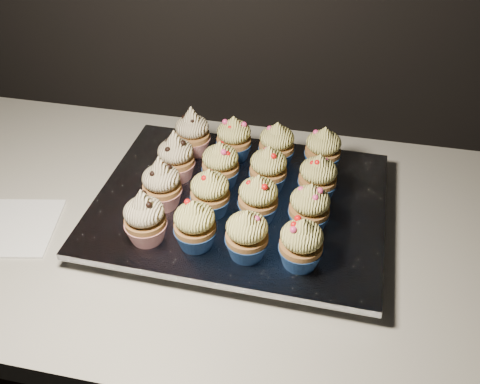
{
  "coord_description": "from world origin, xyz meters",
  "views": [
    {
      "loc": [
        -0.11,
        1.06,
        1.5
      ],
      "look_at": [
        -0.24,
        1.72,
        0.95
      ],
      "focal_mm": 40.0,
      "sensor_mm": 36.0,
      "label": 1
    }
  ],
  "objects": [
    {
      "name": "napkin",
      "position": [
        -0.6,
        1.61,
        0.9
      ],
      "size": [
        0.16,
        0.16,
        0.0
      ],
      "primitive_type": "cube",
      "rotation": [
        0.0,
        0.0,
        0.19
      ],
      "color": "white",
      "rests_on": "worktop"
    },
    {
      "name": "baking_tray",
      "position": [
        -0.24,
        1.72,
        0.91
      ],
      "size": [
        0.44,
        0.34,
        0.02
      ],
      "primitive_type": "cube",
      "rotation": [
        0.0,
        0.0,
        -0.02
      ],
      "color": "black",
      "rests_on": "worktop"
    },
    {
      "name": "cupcake_12",
      "position": [
        -0.36,
        1.84,
        0.97
      ],
      "size": [
        0.06,
        0.06,
        0.1
      ],
      "color": "#A81718",
      "rests_on": "foil_lining"
    },
    {
      "name": "worktop",
      "position": [
        0.0,
        1.7,
        0.88
      ],
      "size": [
        2.44,
        0.64,
        0.04
      ],
      "primitive_type": "cube",
      "color": "beige",
      "rests_on": "cabinet"
    },
    {
      "name": "foil_lining",
      "position": [
        -0.24,
        1.72,
        0.93
      ],
      "size": [
        0.47,
        0.37,
        0.01
      ],
      "primitive_type": "cube",
      "rotation": [
        0.0,
        0.0,
        -0.02
      ],
      "color": "silver",
      "rests_on": "baking_tray"
    },
    {
      "name": "cupcake_2",
      "position": [
        -0.21,
        1.6,
        0.97
      ],
      "size": [
        0.06,
        0.06,
        0.08
      ],
      "color": "navy",
      "rests_on": "foil_lining"
    },
    {
      "name": "cupcake_11",
      "position": [
        -0.12,
        1.75,
        0.97
      ],
      "size": [
        0.06,
        0.06,
        0.08
      ],
      "color": "navy",
      "rests_on": "foil_lining"
    },
    {
      "name": "cupcake_14",
      "position": [
        -0.2,
        1.83,
        0.97
      ],
      "size": [
        0.06,
        0.06,
        0.08
      ],
      "color": "navy",
      "rests_on": "foil_lining"
    },
    {
      "name": "cupcake_1",
      "position": [
        -0.29,
        1.61,
        0.97
      ],
      "size": [
        0.06,
        0.06,
        0.08
      ],
      "color": "navy",
      "rests_on": "foil_lining"
    },
    {
      "name": "cupcake_10",
      "position": [
        -0.21,
        1.76,
        0.97
      ],
      "size": [
        0.06,
        0.06,
        0.08
      ],
      "color": "navy",
      "rests_on": "foil_lining"
    },
    {
      "name": "cupcake_9",
      "position": [
        -0.29,
        1.76,
        0.97
      ],
      "size": [
        0.06,
        0.06,
        0.08
      ],
      "color": "navy",
      "rests_on": "foil_lining"
    },
    {
      "name": "cupcake_4",
      "position": [
        -0.36,
        1.68,
        0.97
      ],
      "size": [
        0.06,
        0.06,
        0.1
      ],
      "color": "#A81718",
      "rests_on": "foil_lining"
    },
    {
      "name": "cupcake_3",
      "position": [
        -0.13,
        1.6,
        0.97
      ],
      "size": [
        0.06,
        0.06,
        0.08
      ],
      "color": "navy",
      "rests_on": "foil_lining"
    },
    {
      "name": "cupcake_7",
      "position": [
        -0.13,
        1.68,
        0.97
      ],
      "size": [
        0.06,
        0.06,
        0.08
      ],
      "color": "navy",
      "rests_on": "foil_lining"
    },
    {
      "name": "cupcake_6",
      "position": [
        -0.21,
        1.68,
        0.97
      ],
      "size": [
        0.06,
        0.06,
        0.08
      ],
      "color": "navy",
      "rests_on": "foil_lining"
    },
    {
      "name": "cupcake_8",
      "position": [
        -0.36,
        1.76,
        0.97
      ],
      "size": [
        0.06,
        0.06,
        0.1
      ],
      "color": "#A81718",
      "rests_on": "foil_lining"
    },
    {
      "name": "cupcake_5",
      "position": [
        -0.28,
        1.68,
        0.97
      ],
      "size": [
        0.06,
        0.06,
        0.08
      ],
      "color": "navy",
      "rests_on": "foil_lining"
    },
    {
      "name": "cupcake_15",
      "position": [
        -0.12,
        1.84,
        0.97
      ],
      "size": [
        0.06,
        0.06,
        0.08
      ],
      "color": "navy",
      "rests_on": "foil_lining"
    },
    {
      "name": "cupcake_13",
      "position": [
        -0.28,
        1.84,
        0.97
      ],
      "size": [
        0.06,
        0.06,
        0.08
      ],
      "color": "navy",
      "rests_on": "foil_lining"
    },
    {
      "name": "cupcake_0",
      "position": [
        -0.36,
        1.6,
        0.97
      ],
      "size": [
        0.06,
        0.06,
        0.1
      ],
      "color": "#A81718",
      "rests_on": "foil_lining"
    }
  ]
}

